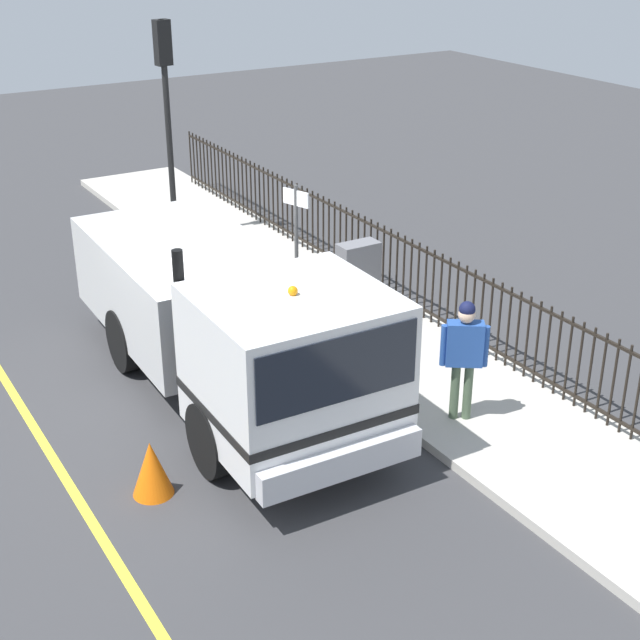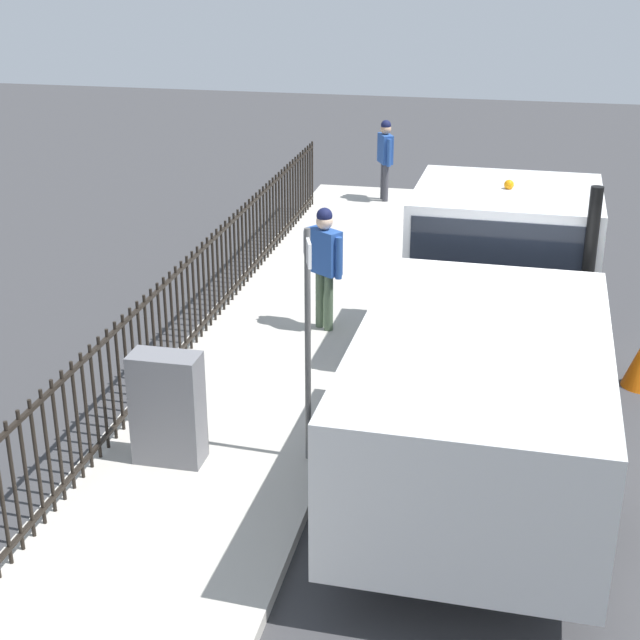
# 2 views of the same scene
# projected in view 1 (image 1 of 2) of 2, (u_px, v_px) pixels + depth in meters

# --- Properties ---
(ground_plane) EXTENTS (47.97, 47.97, 0.00)m
(ground_plane) POSITION_uv_depth(u_px,v_px,m) (191.00, 381.00, 13.58)
(ground_plane) COLOR #38383A
(ground_plane) RESTS_ON ground
(sidewalk_slab) EXTENTS (2.48, 21.80, 0.13)m
(sidewalk_slab) POSITION_uv_depth(u_px,v_px,m) (364.00, 331.00, 15.00)
(sidewalk_slab) COLOR #B7B2A8
(sidewalk_slab) RESTS_ON ground
(lane_marking) EXTENTS (0.12, 19.62, 0.01)m
(lane_marking) POSITION_uv_depth(u_px,v_px,m) (31.00, 423.00, 12.47)
(lane_marking) COLOR yellow
(lane_marking) RESTS_ON ground
(work_truck) EXTENTS (2.38, 6.75, 2.67)m
(work_truck) POSITION_uv_depth(u_px,v_px,m) (234.00, 321.00, 12.43)
(work_truck) COLOR white
(work_truck) RESTS_ON ground
(worker_standing) EXTENTS (0.54, 0.45, 1.70)m
(worker_standing) POSITION_uv_depth(u_px,v_px,m) (464.00, 348.00, 11.93)
(worker_standing) COLOR #264C99
(worker_standing) RESTS_ON sidewalk_slab
(iron_fence) EXTENTS (0.04, 18.57, 1.27)m
(iron_fence) POSITION_uv_depth(u_px,v_px,m) (418.00, 278.00, 15.21)
(iron_fence) COLOR black
(iron_fence) RESTS_ON sidewalk_slab
(traffic_light_near) EXTENTS (0.32, 0.25, 4.31)m
(traffic_light_near) POSITION_uv_depth(u_px,v_px,m) (166.00, 87.00, 17.82)
(traffic_light_near) COLOR black
(traffic_light_near) RESTS_ON sidewalk_slab
(utility_cabinet) EXTENTS (0.70, 0.36, 1.18)m
(utility_cabinet) POSITION_uv_depth(u_px,v_px,m) (358.00, 276.00, 15.43)
(utility_cabinet) COLOR slate
(utility_cabinet) RESTS_ON sidewalk_slab
(traffic_cone) EXTENTS (0.50, 0.50, 0.71)m
(traffic_cone) POSITION_uv_depth(u_px,v_px,m) (152.00, 468.00, 10.86)
(traffic_cone) COLOR orange
(traffic_cone) RESTS_ON ground
(street_sign) EXTENTS (0.19, 0.48, 2.46)m
(street_sign) POSITION_uv_depth(u_px,v_px,m) (296.00, 244.00, 14.13)
(street_sign) COLOR #4C4C4C
(street_sign) RESTS_ON sidewalk_slab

